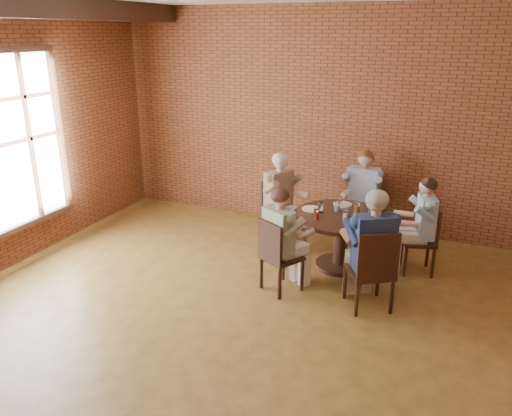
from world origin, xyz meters
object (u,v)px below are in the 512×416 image
at_px(chair_a, 425,237).
at_px(chair_e, 373,268).
at_px(chair_b, 363,205).
at_px(chair_c, 277,209).
at_px(chair_d, 277,254).
at_px(diner_e, 371,250).
at_px(diner_c, 282,199).
at_px(diner_d, 282,240).
at_px(diner_a, 420,226).
at_px(smartphone, 362,229).
at_px(diner_b, 362,196).
at_px(dining_table, 342,230).

distance_m(chair_a, chair_e, 1.32).
distance_m(chair_b, chair_c, 1.31).
distance_m(chair_d, diner_e, 1.11).
height_order(diner_c, chair_e, diner_c).
relative_size(chair_c, diner_e, 0.67).
relative_size(chair_a, diner_e, 0.64).
distance_m(chair_a, diner_c, 2.07).
distance_m(chair_b, diner_d, 2.11).
distance_m(chair_d, chair_e, 1.14).
height_order(diner_a, chair_c, diner_a).
bearing_deg(diner_d, chair_e, -153.45).
xyz_separation_m(diner_a, diner_d, (-1.48, -1.13, 0.01)).
height_order(chair_a, chair_e, chair_e).
xyz_separation_m(chair_b, diner_c, (-1.07, -0.66, 0.16)).
bearing_deg(chair_c, smartphone, -97.73).
height_order(chair_c, smartphone, chair_c).
xyz_separation_m(chair_d, diner_e, (1.09, 0.07, 0.21)).
bearing_deg(smartphone, diner_a, 68.14).
xyz_separation_m(diner_b, chair_d, (-0.62, -2.00, -0.19)).
xyz_separation_m(dining_table, diner_b, (0.06, 1.05, 0.16)).
height_order(chair_b, chair_e, chair_e).
bearing_deg(chair_c, diner_d, -132.27).
height_order(diner_b, diner_d, diner_b).
height_order(chair_e, smartphone, chair_e).
bearing_deg(diner_e, diner_d, -30.84).
xyz_separation_m(diner_d, chair_e, (1.10, -0.08, -0.12)).
height_order(chair_b, smartphone, chair_b).
bearing_deg(diner_b, chair_e, -72.47).
bearing_deg(chair_a, chair_c, -111.44).
xyz_separation_m(dining_table, diner_e, (0.53, -0.87, 0.18)).
relative_size(diner_a, chair_e, 1.31).
xyz_separation_m(chair_c, diner_d, (0.57, -1.40, 0.14)).
bearing_deg(diner_e, dining_table, -90.00).
height_order(chair_a, smartphone, chair_a).
bearing_deg(diner_d, chair_a, -112.82).
relative_size(diner_a, chair_c, 1.35).
distance_m(diner_c, smartphone, 1.62).
bearing_deg(chair_e, diner_b, -106.54).
bearing_deg(chair_c, chair_b, -36.07).
xyz_separation_m(chair_a, diner_d, (-1.56, -1.15, 0.16)).
bearing_deg(chair_a, chair_e, -35.37).
distance_m(diner_b, chair_e, 2.08).
relative_size(dining_table, chair_b, 1.34).
bearing_deg(smartphone, diner_b, 122.18).
distance_m(dining_table, smartphone, 0.57).
relative_size(dining_table, diner_a, 1.00).
bearing_deg(diner_a, diner_c, -111.43).
bearing_deg(diner_c, chair_c, 90.00).
relative_size(chair_b, chair_c, 1.01).
bearing_deg(chair_a, dining_table, -90.00).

